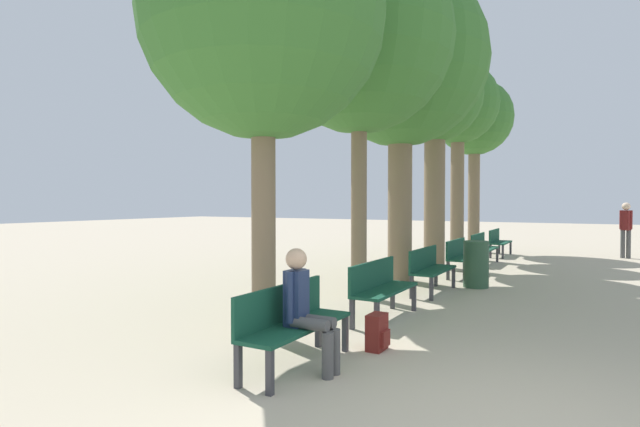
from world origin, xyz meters
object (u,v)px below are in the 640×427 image
tree_row_2 (400,62)px  tree_row_4 (458,107)px  pedestrian_near (626,226)px  bench_row_4 (482,246)px  tree_row_5 (474,120)px  tree_row_1 (359,40)px  bench_row_5 (498,240)px  tree_row_0 (263,18)px  bench_row_1 (380,285)px  person_seated (306,306)px  bench_row_2 (429,266)px  backpack (377,332)px  bench_row_0 (291,319)px  bench_row_3 (461,254)px  trash_bin (476,264)px  tree_row_3 (435,101)px

tree_row_2 → tree_row_4: (0.00, 4.95, -0.14)m
tree_row_4 → tree_row_2: bearing=-90.0°
tree_row_4 → pedestrian_near: bearing=29.2°
bench_row_4 → tree_row_5: 5.38m
tree_row_1 → bench_row_5: bearing=83.3°
tree_row_0 → tree_row_1: (0.00, 2.91, 0.53)m
bench_row_1 → person_seated: bearing=-84.9°
bench_row_2 → person_seated: size_ratio=1.28×
bench_row_2 → tree_row_5: tree_row_5 is taller
tree_row_2 → backpack: size_ratio=15.82×
bench_row_2 → tree_row_2: tree_row_2 is taller
bench_row_0 → backpack: bench_row_0 is taller
tree_row_2 → person_seated: tree_row_2 is taller
bench_row_4 → tree_row_4: size_ratio=0.27×
tree_row_5 → bench_row_3: bearing=-80.5°
bench_row_4 → trash_bin: (0.64, -3.82, -0.03)m
bench_row_1 → trash_bin: 3.50m
pedestrian_near → bench_row_3: bearing=-119.8°
tree_row_5 → tree_row_0: bearing=-90.0°
tree_row_0 → tree_row_4: bearing=90.0°
tree_row_0 → person_seated: (1.20, -0.94, -3.39)m
tree_row_3 → pedestrian_near: tree_row_3 is taller
trash_bin → bench_row_0: bearing=-96.2°
bench_row_5 → tree_row_3: size_ratio=0.28×
bench_row_2 → person_seated: person_seated is taller
bench_row_3 → tree_row_5: (-0.98, 5.87, 4.01)m
bench_row_2 → person_seated: bearing=-87.4°
pedestrian_near → bench_row_4: bearing=-133.6°
bench_row_4 → backpack: bench_row_4 is taller
bench_row_2 → bench_row_5: (0.00, 7.26, 0.00)m
tree_row_3 → tree_row_4: size_ratio=0.97×
tree_row_2 → tree_row_3: bearing=90.0°
tree_row_2 → trash_bin: bearing=-1.4°
tree_row_0 → tree_row_5: tree_row_5 is taller
tree_row_3 → backpack: bearing=-78.3°
bench_row_5 → tree_row_5: size_ratio=0.27×
tree_row_0 → pedestrian_near: (4.46, 12.45, -3.09)m
bench_row_5 → tree_row_3: 5.36m
tree_row_2 → tree_row_3: 2.60m
bench_row_3 → person_seated: (0.22, -7.31, 0.17)m
bench_row_1 → backpack: bench_row_1 is taller
bench_row_2 → bench_row_5: size_ratio=1.00×
backpack → pedestrian_near: (2.91, 12.37, 0.76)m
tree_row_5 → backpack: bearing=-82.7°
bench_row_1 → backpack: 1.59m
bench_row_4 → tree_row_5: tree_row_5 is taller
bench_row_3 → tree_row_3: size_ratio=0.28×
bench_row_1 → tree_row_5: bearing=95.2°
tree_row_3 → tree_row_1: bearing=-90.0°
bench_row_2 → backpack: 3.92m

